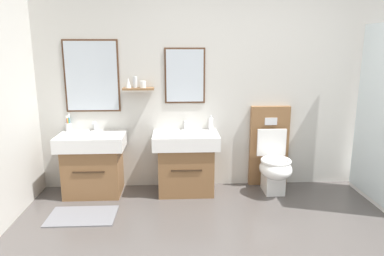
{
  "coord_description": "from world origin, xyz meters",
  "views": [
    {
      "loc": [
        -0.78,
        -2.37,
        1.7
      ],
      "look_at": [
        -0.59,
        1.38,
        0.83
      ],
      "focal_mm": 32.95,
      "sensor_mm": 36.0,
      "label": 1
    }
  ],
  "objects_px": {
    "toothbrush_cup": "(69,126)",
    "soap_dispenser": "(211,123)",
    "vanity_sink_right": "(186,161)",
    "toilet": "(272,160)",
    "vanity_sink_left": "(93,162)"
  },
  "relations": [
    {
      "from": "toilet",
      "to": "toothbrush_cup",
      "type": "distance_m",
      "value": 2.46
    },
    {
      "from": "toilet",
      "to": "vanity_sink_left",
      "type": "bearing_deg",
      "value": -179.65
    },
    {
      "from": "vanity_sink_left",
      "to": "toothbrush_cup",
      "type": "relative_size",
      "value": 3.64
    },
    {
      "from": "toilet",
      "to": "soap_dispenser",
      "type": "xyz_separation_m",
      "value": [
        -0.73,
        0.17,
        0.42
      ]
    },
    {
      "from": "vanity_sink_right",
      "to": "soap_dispenser",
      "type": "distance_m",
      "value": 0.55
    },
    {
      "from": "vanity_sink_left",
      "to": "toothbrush_cup",
      "type": "height_order",
      "value": "toothbrush_cup"
    },
    {
      "from": "vanity_sink_right",
      "to": "toilet",
      "type": "relative_size",
      "value": 0.76
    },
    {
      "from": "toilet",
      "to": "toothbrush_cup",
      "type": "relative_size",
      "value": 4.79
    },
    {
      "from": "vanity_sink_left",
      "to": "vanity_sink_right",
      "type": "bearing_deg",
      "value": 0.0
    },
    {
      "from": "toothbrush_cup",
      "to": "toilet",
      "type": "bearing_deg",
      "value": -3.81
    },
    {
      "from": "vanity_sink_right",
      "to": "toilet",
      "type": "xyz_separation_m",
      "value": [
        1.04,
        0.01,
        -0.01
      ]
    },
    {
      "from": "vanity_sink_right",
      "to": "soap_dispenser",
      "type": "relative_size",
      "value": 4.32
    },
    {
      "from": "toothbrush_cup",
      "to": "soap_dispenser",
      "type": "distance_m",
      "value": 1.7
    },
    {
      "from": "vanity_sink_left",
      "to": "soap_dispenser",
      "type": "height_order",
      "value": "soap_dispenser"
    },
    {
      "from": "vanity_sink_left",
      "to": "toilet",
      "type": "bearing_deg",
      "value": 0.35
    }
  ]
}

